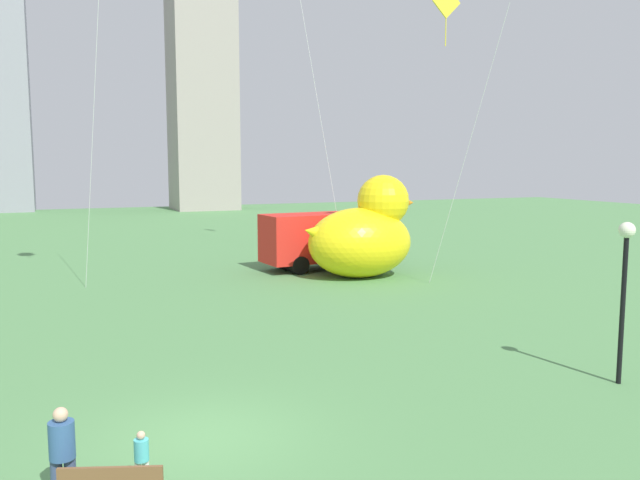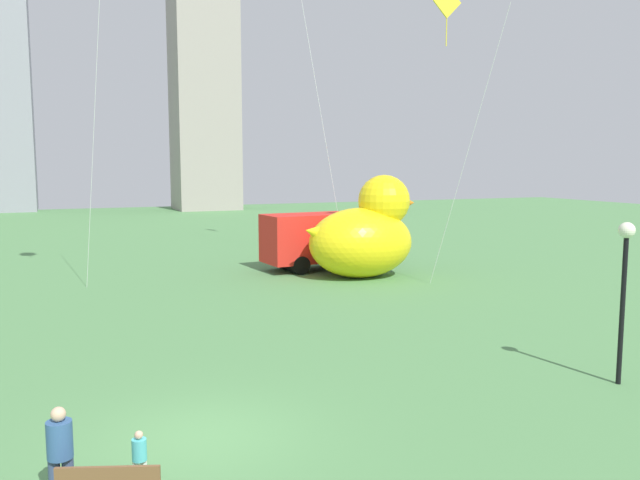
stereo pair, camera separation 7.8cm
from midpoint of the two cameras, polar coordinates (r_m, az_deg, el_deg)
name	(u,v)px [view 2 (the right image)]	position (r m, az deg, el deg)	size (l,w,h in m)	color
ground_plane	(203,438)	(13.36, -10.24, -16.99)	(140.00, 140.00, 0.00)	#51874E
person_adult	(60,452)	(11.27, -21.95, -17.09)	(0.40, 0.40, 1.62)	#38476B
person_child	(140,457)	(11.56, -15.59, -18.10)	(0.24, 0.24, 0.99)	silver
giant_inflatable_duck	(365,234)	(30.35, 4.08, 0.54)	(5.85, 3.75, 4.85)	yellow
lamppost	(625,268)	(17.04, 25.63, -2.30)	(0.39, 0.39, 3.99)	black
box_truck	(322,241)	(32.74, 0.24, -0.06)	(6.59, 2.93, 2.85)	red
kite_yellow	(449,17)	(27.27, 11.51, 18.90)	(2.96, 3.29, 12.33)	silver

